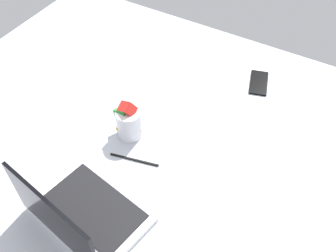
# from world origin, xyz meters

# --- Properties ---
(bed_mattress) EXTENTS (1.80, 1.40, 0.18)m
(bed_mattress) POSITION_xyz_m (0.00, 0.00, 0.09)
(bed_mattress) COLOR #B7BCC6
(bed_mattress) RESTS_ON ground
(laptop) EXTENTS (0.37, 0.29, 0.23)m
(laptop) POSITION_xyz_m (0.01, 0.39, 0.22)
(laptop) COLOR silver
(laptop) RESTS_ON bed_mattress
(snack_cup) EXTENTS (0.11, 0.10, 0.15)m
(snack_cup) POSITION_xyz_m (0.08, 0.03, 0.24)
(snack_cup) COLOR silver
(snack_cup) RESTS_ON bed_mattress
(cell_phone) EXTENTS (0.11, 0.15, 0.01)m
(cell_phone) POSITION_xyz_m (-0.22, -0.44, 0.18)
(cell_phone) COLOR black
(cell_phone) RESTS_ON bed_mattress
(charger_cable) EXTENTS (0.17, 0.04, 0.01)m
(charger_cable) POSITION_xyz_m (0.00, 0.12, 0.18)
(charger_cable) COLOR black
(charger_cable) RESTS_ON bed_mattress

